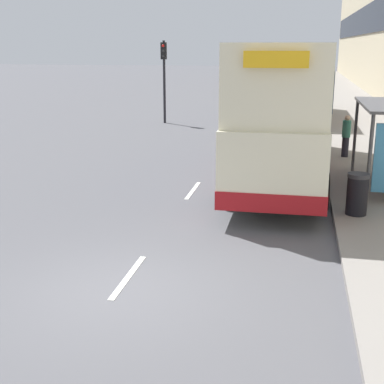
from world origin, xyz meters
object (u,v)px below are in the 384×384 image
(double_decker_bus_ahead, at_px, (293,80))
(car_0, at_px, (245,75))
(car_2, at_px, (256,73))
(pedestrian_1, at_px, (346,136))
(car_1, at_px, (293,71))
(litter_bin, at_px, (357,194))
(double_decker_bus_near, at_px, (282,108))
(traffic_light_far_kerb, at_px, (164,68))

(double_decker_bus_ahead, distance_m, car_0, 31.40)
(car_2, relative_size, pedestrian_1, 2.49)
(pedestrian_1, bearing_deg, car_1, 92.80)
(car_1, relative_size, litter_bin, 3.85)
(double_decker_bus_ahead, bearing_deg, car_1, 90.72)
(pedestrian_1, relative_size, litter_bin, 1.51)
(double_decker_bus_near, distance_m, pedestrian_1, 4.17)
(car_2, xyz_separation_m, traffic_light_far_kerb, (-1.78, -40.95, 2.19))
(car_2, height_order, pedestrian_1, car_2)
(car_2, distance_m, pedestrian_1, 50.11)
(car_2, xyz_separation_m, pedestrian_1, (7.44, -49.56, 0.09))
(double_decker_bus_near, bearing_deg, car_0, 97.11)
(double_decker_bus_near, bearing_deg, pedestrian_1, 53.48)
(car_0, relative_size, car_2, 1.14)
(litter_bin, distance_m, traffic_light_far_kerb, 18.50)
(car_0, bearing_deg, car_1, -110.83)
(double_decker_bus_ahead, height_order, litter_bin, double_decker_bus_ahead)
(double_decker_bus_ahead, xyz_separation_m, car_1, (-0.56, 44.82, -1.45))
(traffic_light_far_kerb, bearing_deg, double_decker_bus_near, -59.74)
(double_decker_bus_ahead, xyz_separation_m, car_2, (-5.21, 37.33, -1.43))
(double_decker_bus_ahead, relative_size, litter_bin, 10.00)
(car_2, distance_m, litter_bin, 57.41)
(traffic_light_far_kerb, bearing_deg, litter_bin, -60.80)
(car_0, height_order, car_1, car_0)
(litter_bin, bearing_deg, car_2, 97.17)
(car_0, height_order, car_2, car_0)
(double_decker_bus_ahead, distance_m, car_1, 44.84)
(double_decker_bus_near, height_order, double_decker_bus_ahead, same)
(double_decker_bus_near, height_order, traffic_light_far_kerb, traffic_light_far_kerb)
(pedestrian_1, height_order, traffic_light_far_kerb, traffic_light_far_kerb)
(car_1, bearing_deg, car_0, -110.83)
(double_decker_bus_ahead, xyz_separation_m, pedestrian_1, (2.23, -12.23, -1.33))
(car_1, bearing_deg, pedestrian_1, -87.20)
(car_1, distance_m, car_2, 8.82)
(car_1, bearing_deg, traffic_light_far_kerb, -97.56)
(litter_bin, bearing_deg, car_0, 98.84)
(double_decker_bus_near, relative_size, traffic_light_far_kerb, 2.54)
(double_decker_bus_near, relative_size, car_0, 2.55)
(double_decker_bus_near, distance_m, car_2, 53.00)
(car_0, bearing_deg, pedestrian_1, 100.68)
(double_decker_bus_near, height_order, car_0, double_decker_bus_near)
(car_1, bearing_deg, double_decker_bus_near, -89.58)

